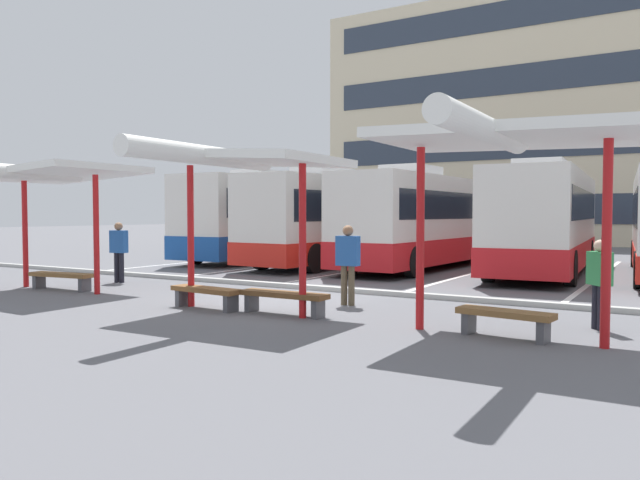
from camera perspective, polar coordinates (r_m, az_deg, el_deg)
name	(u,v)px	position (r m, az deg, el deg)	size (l,w,h in m)	color
ground_plane	(280,300)	(13.97, -3.80, -5.68)	(160.00, 160.00, 0.00)	slate
terminal_building	(558,125)	(47.33, 21.51, 10.07)	(30.63, 12.37, 19.48)	beige
coach_bus_0	(279,219)	(27.14, -3.89, 2.02)	(3.00, 11.90, 3.82)	silver
coach_bus_1	(341,221)	(23.63, 2.01, 1.81)	(3.15, 10.31, 3.68)	silver
coach_bus_2	(426,222)	(22.58, 9.96, 1.67)	(2.93, 10.41, 3.65)	silver
coach_bus_3	(546,223)	(21.45, 20.47, 1.53)	(3.06, 10.41, 3.65)	silver
lane_stripe_0	(228,258)	(27.21, -8.63, -1.73)	(0.16, 14.00, 0.01)	white
lane_stripe_1	(299,262)	(24.98, -1.95, -2.07)	(0.16, 14.00, 0.01)	white
lane_stripe_2	(382,266)	(23.16, 5.91, -2.44)	(0.16, 14.00, 0.01)	white
lane_stripe_3	(481,271)	(21.83, 14.91, -2.81)	(0.16, 14.00, 0.01)	white
lane_stripe_4	(599,276)	(21.11, 24.81, -3.13)	(0.16, 14.00, 0.01)	white
waiting_shelter_0	(48,176)	(16.88, -24.21, 5.53)	(3.90, 4.75, 3.20)	red
bench_0	(61,277)	(17.12, -23.18, -3.23)	(1.93, 0.66, 0.45)	brown
waiting_shelter_1	(235,162)	(12.11, -8.04, 7.29)	(3.84, 4.38, 3.28)	red
bench_1	(206,293)	(12.87, -10.68, -4.91)	(1.76, 0.56, 0.45)	brown
bench_2	(284,297)	(11.95, -3.43, -5.42)	(1.89, 0.43, 0.45)	brown
waiting_shelter_2	(503,141)	(9.83, 16.87, 8.92)	(3.90, 4.59, 3.34)	red
bench_3	(505,317)	(10.14, 17.01, -7.00)	(1.57, 0.62, 0.45)	brown
platform_kerb	(324,288)	(15.64, 0.43, -4.58)	(44.00, 0.24, 0.12)	#ADADA8
waiting_passenger_0	(119,247)	(18.37, -18.42, -0.67)	(0.53, 0.30, 1.74)	black
waiting_passenger_1	(599,279)	(11.39, 24.82, -3.33)	(0.46, 0.48, 1.54)	black
waiting_passenger_2	(348,259)	(13.11, 2.64, -1.76)	(0.51, 0.25, 1.74)	brown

